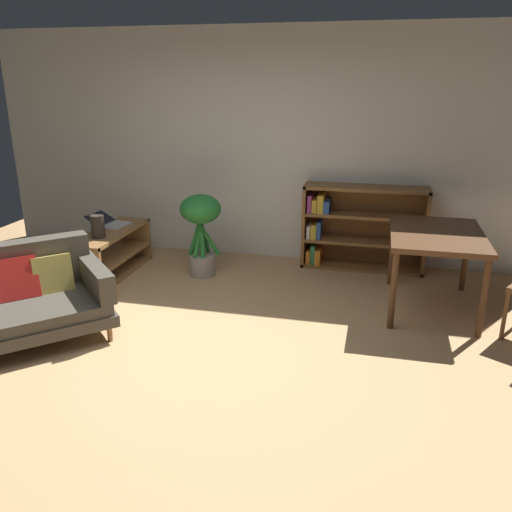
{
  "coord_description": "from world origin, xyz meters",
  "views": [
    {
      "loc": [
        1.38,
        -3.48,
        2.13
      ],
      "look_at": [
        0.36,
        0.81,
        0.62
      ],
      "focal_mm": 36.74,
      "sensor_mm": 36.0,
      "label": 1
    }
  ],
  "objects_px": {
    "media_console": "(112,253)",
    "potted_floor_plant": "(201,224)",
    "bookshelf": "(357,227)",
    "dining_table": "(436,241)",
    "open_laptop": "(110,223)",
    "desk_speaker": "(98,226)"
  },
  "relations": [
    {
      "from": "desk_speaker",
      "to": "potted_floor_plant",
      "type": "xyz_separation_m",
      "value": [
        0.99,
        0.47,
        -0.03
      ]
    },
    {
      "from": "media_console",
      "to": "open_laptop",
      "type": "height_order",
      "value": "open_laptop"
    },
    {
      "from": "media_console",
      "to": "open_laptop",
      "type": "bearing_deg",
      "value": 117.65
    },
    {
      "from": "dining_table",
      "to": "desk_speaker",
      "type": "bearing_deg",
      "value": -177.87
    },
    {
      "from": "media_console",
      "to": "bookshelf",
      "type": "bearing_deg",
      "value": 18.67
    },
    {
      "from": "desk_speaker",
      "to": "dining_table",
      "type": "xyz_separation_m",
      "value": [
        3.43,
        0.13,
        0.05
      ]
    },
    {
      "from": "open_laptop",
      "to": "potted_floor_plant",
      "type": "relative_size",
      "value": 0.51
    },
    {
      "from": "dining_table",
      "to": "media_console",
      "type": "bearing_deg",
      "value": 177.73
    },
    {
      "from": "dining_table",
      "to": "potted_floor_plant",
      "type": "bearing_deg",
      "value": 172.1
    },
    {
      "from": "open_laptop",
      "to": "media_console",
      "type": "bearing_deg",
      "value": -62.35
    },
    {
      "from": "potted_floor_plant",
      "to": "bookshelf",
      "type": "relative_size",
      "value": 0.66
    },
    {
      "from": "bookshelf",
      "to": "media_console",
      "type": "bearing_deg",
      "value": -161.33
    },
    {
      "from": "dining_table",
      "to": "bookshelf",
      "type": "relative_size",
      "value": 0.85
    },
    {
      "from": "media_console",
      "to": "bookshelf",
      "type": "relative_size",
      "value": 0.88
    },
    {
      "from": "open_laptop",
      "to": "dining_table",
      "type": "relative_size",
      "value": 0.39
    },
    {
      "from": "potted_floor_plant",
      "to": "bookshelf",
      "type": "distance_m",
      "value": 1.81
    },
    {
      "from": "media_console",
      "to": "potted_floor_plant",
      "type": "xyz_separation_m",
      "value": [
        1.0,
        0.2,
        0.36
      ]
    },
    {
      "from": "open_laptop",
      "to": "desk_speaker",
      "type": "height_order",
      "value": "desk_speaker"
    },
    {
      "from": "media_console",
      "to": "dining_table",
      "type": "xyz_separation_m",
      "value": [
        3.44,
        -0.14,
        0.44
      ]
    },
    {
      "from": "media_console",
      "to": "potted_floor_plant",
      "type": "relative_size",
      "value": 1.33
    },
    {
      "from": "media_console",
      "to": "dining_table",
      "type": "relative_size",
      "value": 1.03
    },
    {
      "from": "potted_floor_plant",
      "to": "dining_table",
      "type": "xyz_separation_m",
      "value": [
        2.44,
        -0.34,
        0.08
      ]
    }
  ]
}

